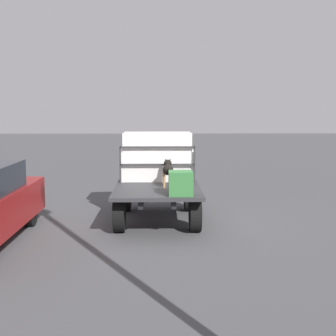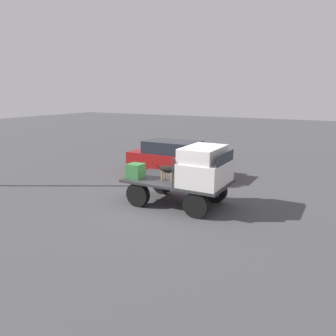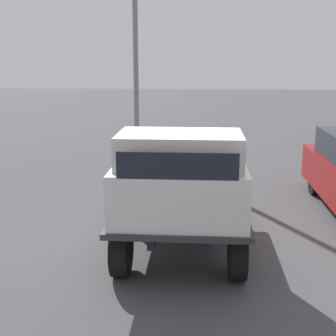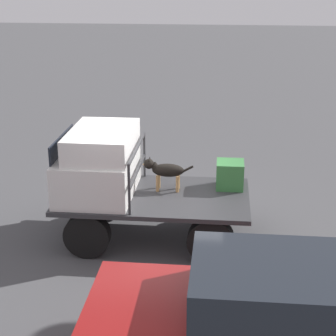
# 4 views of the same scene
# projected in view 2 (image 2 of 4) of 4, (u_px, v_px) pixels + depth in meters

# --- Properties ---
(ground_plane) EXTENTS (80.00, 80.00, 0.00)m
(ground_plane) POSITION_uv_depth(u_px,v_px,m) (177.00, 204.00, 11.18)
(ground_plane) COLOR #474749
(flatbed_truck) EXTENTS (3.41, 1.95, 0.86)m
(flatbed_truck) POSITION_uv_depth(u_px,v_px,m) (177.00, 187.00, 11.04)
(flatbed_truck) COLOR black
(flatbed_truck) RESTS_ON ground
(truck_cab) EXTENTS (1.29, 1.83, 1.19)m
(truck_cab) POSITION_uv_depth(u_px,v_px,m) (205.00, 166.00, 10.40)
(truck_cab) COLOR silver
(truck_cab) RESTS_ON flatbed_truck
(truck_headboard) EXTENTS (0.04, 1.83, 0.89)m
(truck_headboard) POSITION_uv_depth(u_px,v_px,m) (186.00, 163.00, 10.71)
(truck_headboard) COLOR #2D2D30
(truck_headboard) RESTS_ON flatbed_truck
(dog) EXTENTS (0.94, 0.24, 0.62)m
(dog) POSITION_uv_depth(u_px,v_px,m) (170.00, 169.00, 10.76)
(dog) COLOR #9E7547
(dog) RESTS_ON flatbed_truck
(cargo_crate) EXTENTS (0.50, 0.50, 0.50)m
(cargo_crate) POSITION_uv_depth(u_px,v_px,m) (136.00, 171.00, 11.15)
(cargo_crate) COLOR #337038
(cargo_crate) RESTS_ON flatbed_truck
(parked_sedan) EXTENTS (4.49, 1.70, 1.56)m
(parked_sedan) POSITION_uv_depth(u_px,v_px,m) (176.00, 158.00, 14.99)
(parked_sedan) COLOR black
(parked_sedan) RESTS_ON ground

